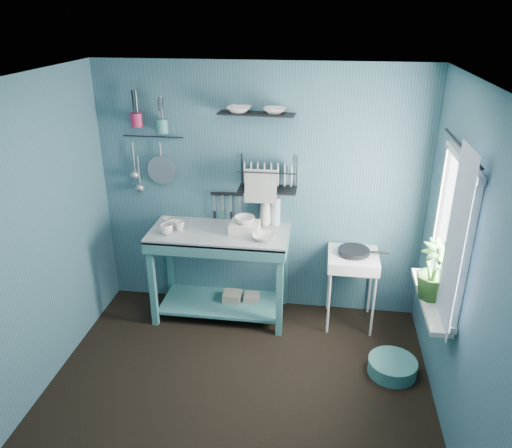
# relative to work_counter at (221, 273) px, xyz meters

# --- Properties ---
(floor) EXTENTS (3.20, 3.20, 0.00)m
(floor) POSITION_rel_work_counter_xyz_m (0.36, -1.22, -0.47)
(floor) COLOR black
(floor) RESTS_ON ground
(ceiling) EXTENTS (3.20, 3.20, 0.00)m
(ceiling) POSITION_rel_work_counter_xyz_m (0.36, -1.22, 2.03)
(ceiling) COLOR silver
(ceiling) RESTS_ON ground
(wall_back) EXTENTS (3.20, 0.00, 3.20)m
(wall_back) POSITION_rel_work_counter_xyz_m (0.36, 0.28, 0.78)
(wall_back) COLOR #335968
(wall_back) RESTS_ON ground
(wall_front) EXTENTS (3.20, 0.00, 3.20)m
(wall_front) POSITION_rel_work_counter_xyz_m (0.36, -2.72, 0.78)
(wall_front) COLOR #335968
(wall_front) RESTS_ON ground
(wall_left) EXTENTS (0.00, 3.00, 3.00)m
(wall_left) POSITION_rel_work_counter_xyz_m (-1.24, -1.22, 0.78)
(wall_left) COLOR #335968
(wall_left) RESTS_ON ground
(wall_right) EXTENTS (0.00, 3.00, 3.00)m
(wall_right) POSITION_rel_work_counter_xyz_m (1.96, -1.22, 0.78)
(wall_right) COLOR #335968
(wall_right) RESTS_ON ground
(work_counter) EXTENTS (1.44, 0.90, 0.95)m
(work_counter) POSITION_rel_work_counter_xyz_m (0.00, 0.00, 0.00)
(work_counter) COLOR #387476
(work_counter) RESTS_ON floor
(mug_left) EXTENTS (0.12, 0.12, 0.10)m
(mug_left) POSITION_rel_work_counter_xyz_m (-0.48, -0.16, 0.52)
(mug_left) COLOR silver
(mug_left) RESTS_ON work_counter
(mug_mid) EXTENTS (0.14, 0.14, 0.09)m
(mug_mid) POSITION_rel_work_counter_xyz_m (-0.38, -0.06, 0.52)
(mug_mid) COLOR silver
(mug_mid) RESTS_ON work_counter
(mug_right) EXTENTS (0.17, 0.17, 0.10)m
(mug_right) POSITION_rel_work_counter_xyz_m (-0.50, 0.00, 0.52)
(mug_right) COLOR silver
(mug_right) RESTS_ON work_counter
(wash_tub) EXTENTS (0.28, 0.22, 0.10)m
(wash_tub) POSITION_rel_work_counter_xyz_m (0.25, -0.02, 0.52)
(wash_tub) COLOR silver
(wash_tub) RESTS_ON work_counter
(tub_bowl) EXTENTS (0.20, 0.19, 0.06)m
(tub_bowl) POSITION_rel_work_counter_xyz_m (0.25, -0.02, 0.61)
(tub_bowl) COLOR silver
(tub_bowl) RESTS_ON wash_tub
(soap_bottle) EXTENTS (0.11, 0.12, 0.30)m
(soap_bottle) POSITION_rel_work_counter_xyz_m (0.42, 0.20, 0.62)
(soap_bottle) COLOR silver
(soap_bottle) RESTS_ON work_counter
(water_bottle) EXTENTS (0.09, 0.09, 0.28)m
(water_bottle) POSITION_rel_work_counter_xyz_m (0.52, 0.22, 0.61)
(water_bottle) COLOR silver
(water_bottle) RESTS_ON work_counter
(counter_bowl) EXTENTS (0.22, 0.22, 0.05)m
(counter_bowl) POSITION_rel_work_counter_xyz_m (0.45, -0.15, 0.50)
(counter_bowl) COLOR silver
(counter_bowl) RESTS_ON work_counter
(hotplate_stand) EXTENTS (0.54, 0.54, 0.76)m
(hotplate_stand) POSITION_rel_work_counter_xyz_m (1.29, 0.03, -0.09)
(hotplate_stand) COLOR white
(hotplate_stand) RESTS_ON floor
(frying_pan) EXTENTS (0.30, 0.30, 0.03)m
(frying_pan) POSITION_rel_work_counter_xyz_m (1.29, 0.03, 0.33)
(frying_pan) COLOR black
(frying_pan) RESTS_ON hotplate_stand
(knife_strip) EXTENTS (0.32, 0.04, 0.03)m
(knife_strip) POSITION_rel_work_counter_xyz_m (0.03, 0.25, 0.76)
(knife_strip) COLOR black
(knife_strip) RESTS_ON wall_back
(dish_rack) EXTENTS (0.58, 0.33, 0.32)m
(dish_rack) POSITION_rel_work_counter_xyz_m (0.45, 0.15, 1.01)
(dish_rack) COLOR black
(dish_rack) RESTS_ON wall_back
(upper_shelf) EXTENTS (0.71, 0.23, 0.01)m
(upper_shelf) POSITION_rel_work_counter_xyz_m (0.34, 0.18, 1.57)
(upper_shelf) COLOR black
(upper_shelf) RESTS_ON wall_back
(shelf_bowl_left) EXTENTS (0.25, 0.25, 0.05)m
(shelf_bowl_left) POSITION_rel_work_counter_xyz_m (0.18, 0.18, 1.55)
(shelf_bowl_left) COLOR silver
(shelf_bowl_left) RESTS_ON upper_shelf
(shelf_bowl_right) EXTENTS (0.21, 0.21, 0.05)m
(shelf_bowl_right) POSITION_rel_work_counter_xyz_m (0.50, 0.18, 1.58)
(shelf_bowl_right) COLOR silver
(shelf_bowl_right) RESTS_ON upper_shelf
(utensil_cup_magenta) EXTENTS (0.11, 0.11, 0.13)m
(utensil_cup_magenta) POSITION_rel_work_counter_xyz_m (-0.81, 0.20, 1.48)
(utensil_cup_magenta) COLOR #B7214D
(utensil_cup_magenta) RESTS_ON wall_back
(utensil_cup_teal) EXTENTS (0.11, 0.11, 0.13)m
(utensil_cup_teal) POSITION_rel_work_counter_xyz_m (-0.57, 0.20, 1.42)
(utensil_cup_teal) COLOR teal
(utensil_cup_teal) RESTS_ON wall_back
(colander) EXTENTS (0.28, 0.03, 0.28)m
(colander) POSITION_rel_work_counter_xyz_m (-0.62, 0.23, 0.98)
(colander) COLOR #989A9F
(colander) RESTS_ON wall_back
(ladle_outer) EXTENTS (0.01, 0.01, 0.30)m
(ladle_outer) POSITION_rel_work_counter_xyz_m (-0.89, 0.24, 1.09)
(ladle_outer) COLOR #989A9F
(ladle_outer) RESTS_ON wall_back
(ladle_inner) EXTENTS (0.01, 0.01, 0.30)m
(ladle_inner) POSITION_rel_work_counter_xyz_m (-0.85, 0.24, 0.96)
(ladle_inner) COLOR #989A9F
(ladle_inner) RESTS_ON wall_back
(hook_rail) EXTENTS (0.60, 0.01, 0.01)m
(hook_rail) POSITION_rel_work_counter_xyz_m (-0.68, 0.25, 1.31)
(hook_rail) COLOR black
(hook_rail) RESTS_ON wall_back
(window_glass) EXTENTS (0.00, 1.10, 1.10)m
(window_glass) POSITION_rel_work_counter_xyz_m (1.94, -0.77, 0.93)
(window_glass) COLOR white
(window_glass) RESTS_ON wall_right
(windowsill) EXTENTS (0.16, 0.95, 0.04)m
(windowsill) POSITION_rel_work_counter_xyz_m (1.86, -0.77, 0.34)
(windowsill) COLOR white
(windowsill) RESTS_ON wall_right
(curtain) EXTENTS (0.00, 1.35, 1.35)m
(curtain) POSITION_rel_work_counter_xyz_m (1.88, -1.07, 0.98)
(curtain) COLOR white
(curtain) RESTS_ON wall_right
(curtain_rod) EXTENTS (0.02, 1.05, 0.02)m
(curtain_rod) POSITION_rel_work_counter_xyz_m (1.90, -0.77, 1.58)
(curtain_rod) COLOR black
(curtain_rod) RESTS_ON wall_right
(potted_plant) EXTENTS (0.36, 0.36, 0.48)m
(potted_plant) POSITION_rel_work_counter_xyz_m (1.85, -0.77, 0.60)
(potted_plant) COLOR #326127
(potted_plant) RESTS_ON windowsill
(storage_tin_large) EXTENTS (0.18, 0.18, 0.22)m
(storage_tin_large) POSITION_rel_work_counter_xyz_m (0.10, 0.05, -0.36)
(storage_tin_large) COLOR gray
(storage_tin_large) RESTS_ON floor
(storage_tin_small) EXTENTS (0.15, 0.15, 0.20)m
(storage_tin_small) POSITION_rel_work_counter_xyz_m (0.30, 0.08, -0.37)
(storage_tin_small) COLOR gray
(storage_tin_small) RESTS_ON floor
(floor_basin) EXTENTS (0.42, 0.42, 0.13)m
(floor_basin) POSITION_rel_work_counter_xyz_m (1.65, -0.70, -0.41)
(floor_basin) COLOR teal
(floor_basin) RESTS_ON floor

